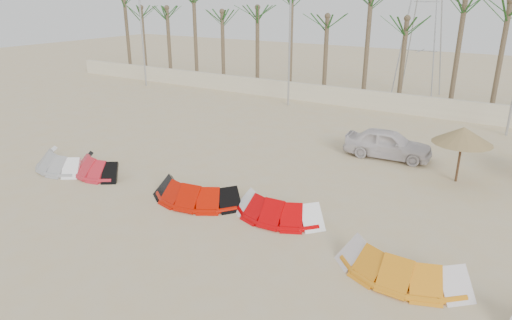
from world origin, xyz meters
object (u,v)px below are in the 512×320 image
Objects in this scene: kite_red_left at (100,164)px; car at (388,144)px; kite_red_right at (282,205)px; kite_grey at (63,159)px; kite_red_mid at (201,190)px; parasol_left at (463,135)px; kite_orange at (404,261)px.

car is (10.23, 8.84, 0.29)m from kite_red_left.
kite_red_right is (8.90, 0.60, 0.00)m from kite_red_left.
kite_grey is at bearing -167.11° from kite_red_left.
car reaches higher than kite_red_mid.
kite_red_mid is at bearing 4.65° from kite_grey.
kite_red_left is 5.57m from kite_red_mid.
kite_red_left is 15.61m from parasol_left.
parasol_left is (8.09, 7.23, 1.63)m from kite_red_mid.
kite_grey is 0.97× the size of kite_red_right.
kite_red_mid is 0.92× the size of car.
kite_grey is 1.07× the size of kite_red_left.
parasol_left is at bearing 89.58° from kite_orange.
kite_red_left is 1.26× the size of parasol_left.
kite_grey and kite_orange have the same top height.
kite_orange is at bearing -90.42° from parasol_left.
car is at bearing 109.41° from kite_orange.
kite_red_right is 1.40× the size of parasol_left.
kite_red_left is at bearing 12.89° from kite_grey.
car is at bearing 61.73° from kite_red_mid.
car is at bearing 40.82° from kite_red_left.
kite_orange is (13.59, -0.71, 0.01)m from kite_red_left.
kite_orange is at bearing -165.17° from car.
kite_grey is 17.56m from parasol_left.
car is (4.67, 8.68, 0.28)m from kite_red_mid.
parasol_left is (4.76, 6.80, 1.63)m from kite_red_right.
kite_red_right is 8.35m from car.
kite_red_mid is 3.36m from kite_red_right.
car reaches higher than kite_red_left.
car is (1.33, 8.24, 0.28)m from kite_red_right.
kite_red_mid is 9.85m from car.
kite_orange is at bearing -6.21° from kite_red_mid.
car is (-3.36, 9.55, 0.28)m from kite_orange.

